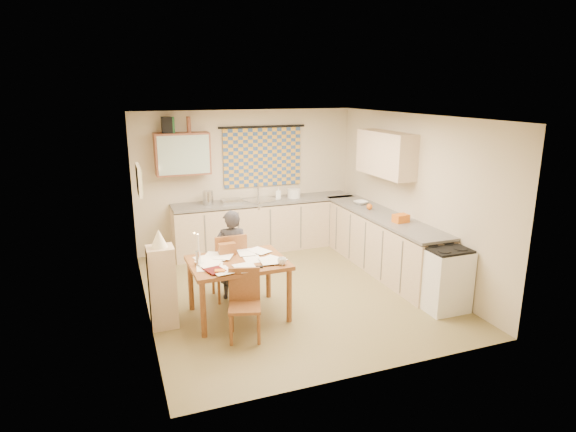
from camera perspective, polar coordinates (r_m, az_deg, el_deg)
name	(u,v)px	position (r m, az deg, el deg)	size (l,w,h in m)	color
floor	(290,291)	(7.10, 0.29, -8.93)	(4.00, 4.50, 0.02)	olive
ceiling	(291,116)	(6.51, 0.32, 11.81)	(4.00, 4.50, 0.02)	white
wall_back	(246,180)	(8.80, -4.94, 4.30)	(4.00, 0.02, 2.50)	beige
wall_front	(373,260)	(4.74, 10.07, -5.21)	(4.00, 0.02, 2.50)	beige
wall_left	(141,221)	(6.29, -17.08, -0.60)	(0.02, 4.50, 2.50)	beige
wall_right	(413,197)	(7.62, 14.58, 2.22)	(0.02, 4.50, 2.50)	beige
window_blind	(263,157)	(8.78, -3.03, 6.96)	(1.45, 0.03, 1.05)	#2C4A7D
curtain_rod	(263,127)	(8.70, -3.04, 10.53)	(0.04, 0.04, 1.60)	black
wall_cabinet	(182,154)	(8.30, -12.41, 7.22)	(0.90, 0.34, 0.70)	brown
wall_cabinet_glass	(184,155)	(8.14, -12.23, 7.08)	(0.84, 0.02, 0.64)	#99B2A5
upper_cabinet_right	(386,154)	(7.88, 11.50, 7.24)	(0.34, 1.30, 0.70)	tan
framed_print	(139,180)	(6.59, -17.27, 4.08)	(0.04, 0.50, 0.40)	beige
print_canvas	(141,180)	(6.59, -17.05, 4.10)	(0.01, 0.42, 0.32)	silver
counter_back	(265,225)	(8.76, -2.72, -1.08)	(3.30, 0.62, 0.92)	tan
counter_right	(381,242)	(7.93, 11.01, -3.07)	(0.62, 2.95, 0.92)	tan
stove	(443,278)	(6.74, 17.94, -7.03)	(0.55, 0.55, 0.86)	white
sink	(262,202)	(8.63, -3.13, 1.62)	(0.55, 0.45, 0.10)	silver
tap	(258,191)	(8.76, -3.56, 3.01)	(0.03, 0.03, 0.28)	silver
dish_rack	(232,201)	(8.48, -6.69, 1.77)	(0.35, 0.30, 0.06)	silver
kettle	(208,198)	(8.37, -9.46, 2.14)	(0.18, 0.18, 0.24)	silver
mixing_bowl	(294,193)	(8.81, 0.71, 2.71)	(0.24, 0.24, 0.16)	white
soap_bottle	(279,193)	(8.75, -1.13, 2.77)	(0.12, 0.12, 0.20)	white
bowl	(361,203)	(8.40, 8.61, 1.58)	(0.27, 0.27, 0.06)	white
orange_bag	(401,218)	(7.38, 13.22, -0.27)	(0.22, 0.16, 0.12)	orange
fruit_orange	(369,207)	(8.05, 9.63, 1.10)	(0.10, 0.10, 0.10)	orange
speaker	(167,125)	(8.23, -14.17, 10.42)	(0.16, 0.20, 0.26)	black
bottle_green	(172,125)	(8.24, -13.53, 10.46)	(0.07, 0.07, 0.26)	#195926
bottle_brown	(189,124)	(8.28, -11.69, 10.58)	(0.07, 0.07, 0.26)	brown
dining_table	(239,288)	(6.27, -5.87, -8.49)	(1.22, 0.94, 0.75)	brown
chair_far	(229,278)	(6.83, -6.99, -7.27)	(0.43, 0.43, 0.96)	brown
chair_near	(245,318)	(5.79, -5.13, -11.91)	(0.46, 0.46, 0.82)	brown
person	(232,255)	(6.71, -6.65, -4.59)	(0.51, 0.39, 1.27)	black
shelf_stand	(162,287)	(6.12, -14.67, -8.16)	(0.32, 0.30, 1.03)	tan
lampshade	(159,238)	(5.91, -15.06, -2.57)	(0.20, 0.20, 0.22)	beige
letter_rack	(227,249)	(6.34, -7.23, -3.92)	(0.22, 0.10, 0.16)	brown
mug	(282,261)	(5.96, -0.73, -5.39)	(0.14, 0.14, 0.09)	white
magazine	(207,272)	(5.79, -9.59, -6.57)	(0.26, 0.31, 0.02)	#70080A
book	(206,267)	(5.96, -9.74, -5.98)	(0.24, 0.27, 0.02)	orange
orange_box	(220,272)	(5.76, -8.08, -6.54)	(0.12, 0.08, 0.04)	orange
eyeglasses	(258,267)	(5.89, -3.62, -6.05)	(0.13, 0.04, 0.02)	black
candle_holder	(198,258)	(6.04, -10.60, -4.93)	(0.06, 0.06, 0.18)	silver
candle	(198,243)	(5.97, -10.61, -3.14)	(0.02, 0.02, 0.22)	white
candle_flame	(194,233)	(5.94, -11.05, -2.01)	(0.02, 0.02, 0.02)	#FFCC66
papers	(231,261)	(6.11, -6.79, -5.29)	(1.17, 0.92, 0.03)	white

